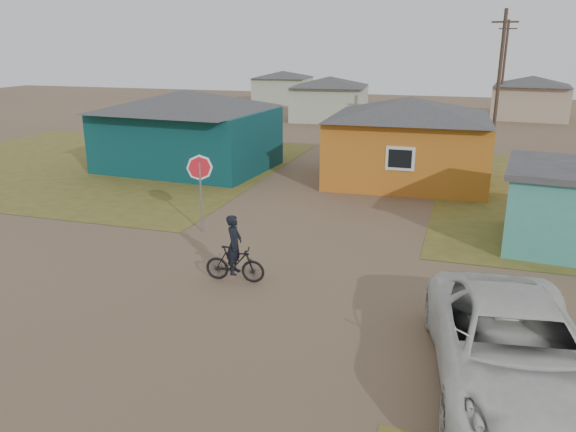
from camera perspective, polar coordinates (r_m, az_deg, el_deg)
name	(u,v)px	position (r m, az deg, el deg)	size (l,w,h in m)	color
ground	(246,297)	(14.51, -4.24, -8.21)	(120.00, 120.00, 0.00)	brown
grass_nw	(93,163)	(32.09, -19.17, 5.07)	(20.00, 18.00, 0.00)	olive
house_teal	(188,129)	(29.25, -10.16, 8.74)	(8.93, 7.08, 4.00)	#0A363A
house_yellow	(408,139)	(26.59, 12.13, 7.69)	(7.72, 6.76, 3.90)	#BD691D
house_pale_west	(330,98)	(47.62, 4.26, 11.88)	(7.04, 6.15, 3.60)	#A6B39A
house_beige_east	(531,97)	(52.57, 23.44, 11.05)	(6.95, 6.05, 3.60)	tan
house_pale_north	(283,87)	(61.32, -0.53, 13.00)	(6.28, 5.81, 3.40)	#A6B39A
utility_pole_near	(499,82)	(34.24, 20.62, 12.65)	(1.40, 0.20, 8.00)	#413027
utility_pole_far	(504,70)	(50.25, 21.05, 13.71)	(1.40, 0.20, 8.00)	#413027
stop_sign	(200,176)	(19.03, -8.93, 4.03)	(0.87, 0.15, 2.67)	gray
cyclist	(235,257)	(15.21, -5.44, -4.22)	(1.69, 0.63, 1.87)	black
vehicle	(513,350)	(11.33, 21.93, -12.47)	(2.79, 6.05, 1.68)	silver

